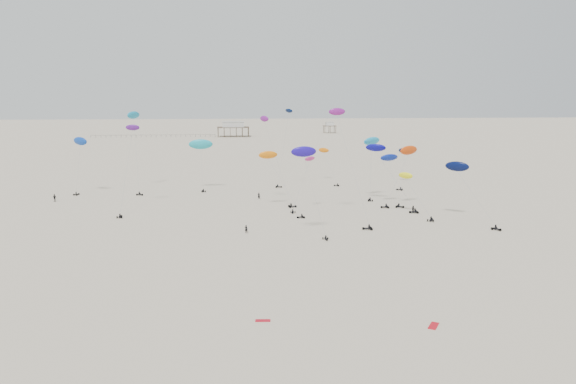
{
  "coord_description": "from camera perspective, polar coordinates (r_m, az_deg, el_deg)",
  "views": [
    {
      "loc": [
        -11.42,
        -24.83,
        26.38
      ],
      "look_at": [
        0.0,
        88.0,
        7.0
      ],
      "focal_mm": 35.0,
      "sensor_mm": 36.0,
      "label": 1
    }
  ],
  "objects": [
    {
      "name": "rig_2",
      "position": [
        175.41,
        3.98,
        3.41
      ],
      "size": [
        4.7,
        15.18,
        15.36
      ],
      "rotation": [
        0.0,
        0.0,
        1.23
      ],
      "color": "black",
      "rests_on": "ground"
    },
    {
      "name": "rig_8",
      "position": [
        145.99,
        8.48,
        4.46
      ],
      "size": [
        6.05,
        7.12,
        16.42
      ],
      "rotation": [
        0.0,
        0.0,
        0.04
      ],
      "color": "black",
      "rests_on": "ground"
    },
    {
      "name": "rig_1",
      "position": [
        135.05,
        -15.91,
        3.36
      ],
      "size": [
        3.8,
        15.06,
        22.21
      ],
      "rotation": [
        0.0,
        0.0,
        6.1
      ],
      "color": "black",
      "rests_on": "ground"
    },
    {
      "name": "spectator_2",
      "position": [
        154.32,
        -22.61,
        -0.9
      ],
      "size": [
        1.49,
        1.17,
        2.22
      ],
      "primitive_type": "imported",
      "rotation": [
        0.0,
        0.0,
        5.87
      ],
      "color": "black",
      "rests_on": "ground"
    },
    {
      "name": "spectator_0",
      "position": [
        110.25,
        -4.27,
        -4.17
      ],
      "size": [
        0.81,
        0.69,
        1.89
      ],
      "primitive_type": "imported",
      "rotation": [
        0.0,
        0.0,
        2.76
      ],
      "color": "black",
      "rests_on": "ground"
    },
    {
      "name": "rig_5",
      "position": [
        127.27,
        12.87,
        -0.09
      ],
      "size": [
        5.9,
        12.02,
        12.01
      ],
      "rotation": [
        0.0,
        0.0,
        5.7
      ],
      "color": "black",
      "rests_on": "ground"
    },
    {
      "name": "rig_15",
      "position": [
        161.21,
        -8.85,
        4.55
      ],
      "size": [
        6.84,
        7.03,
        14.64
      ],
      "rotation": [
        0.0,
        0.0,
        0.31
      ],
      "color": "black",
      "rests_on": "ground"
    },
    {
      "name": "rig_3",
      "position": [
        129.61,
        1.58,
        1.42
      ],
      "size": [
        6.79,
        6.19,
        12.93
      ],
      "rotation": [
        0.0,
        0.0,
        2.92
      ],
      "color": "black",
      "rests_on": "ground"
    },
    {
      "name": "rig_11",
      "position": [
        136.28,
        -1.19,
        3.64
      ],
      "size": [
        8.55,
        9.0,
        22.0
      ],
      "rotation": [
        0.0,
        0.0,
        4.8
      ],
      "color": "black",
      "rests_on": "ground"
    },
    {
      "name": "rig_13",
      "position": [
        137.24,
        11.77,
        3.24
      ],
      "size": [
        9.71,
        4.64,
        14.95
      ],
      "rotation": [
        0.0,
        0.0,
        1.6
      ],
      "color": "black",
      "rests_on": "ground"
    },
    {
      "name": "rig_9",
      "position": [
        172.85,
        11.67,
        3.28
      ],
      "size": [
        8.56,
        16.95,
        17.26
      ],
      "rotation": [
        0.0,
        0.0,
        1.09
      ],
      "color": "black",
      "rests_on": "ground"
    },
    {
      "name": "grounded_kite_b",
      "position": [
        68.56,
        -2.57,
        -12.94
      ],
      "size": [
        1.85,
        0.85,
        0.07
      ],
      "primitive_type": "cube",
      "rotation": [
        0.0,
        0.0,
        -0.09
      ],
      "color": "#B40B1B",
      "rests_on": "ground"
    },
    {
      "name": "pavilion_main",
      "position": [
        375.49,
        -5.59,
        6.27
      ],
      "size": [
        21.0,
        13.0,
        9.8
      ],
      "color": "brown",
      "rests_on": "ground"
    },
    {
      "name": "rig_4",
      "position": [
        138.97,
        10.48,
        2.38
      ],
      "size": [
        5.36,
        7.58,
        12.78
      ],
      "rotation": [
        0.0,
        0.0,
        4.08
      ],
      "color": "black",
      "rests_on": "ground"
    },
    {
      "name": "pavilion_small",
      "position": [
        411.72,
        4.25,
        6.48
      ],
      "size": [
        9.0,
        7.0,
        8.0
      ],
      "color": "brown",
      "rests_on": "ground"
    },
    {
      "name": "rig_0",
      "position": [
        104.77,
        1.88,
        3.06
      ],
      "size": [
        6.92,
        5.41,
        17.39
      ],
      "rotation": [
        0.0,
        0.0,
        3.22
      ],
      "color": "black",
      "rests_on": "ground"
    },
    {
      "name": "rig_17",
      "position": [
        139.73,
        9.63,
        3.26
      ],
      "size": [
        9.39,
        17.65,
        19.87
      ],
      "rotation": [
        0.0,
        0.0,
        1.56
      ],
      "color": "black",
      "rests_on": "ground"
    },
    {
      "name": "spectator_1",
      "position": [
        131.91,
        12.59,
        -2.08
      ],
      "size": [
        1.09,
        1.04,
        1.95
      ],
      "primitive_type": "imported",
      "rotation": [
        0.0,
        0.0,
        5.58
      ],
      "color": "black",
      "rests_on": "ground"
    },
    {
      "name": "rig_6",
      "position": [
        126.25,
        17.41,
        1.52
      ],
      "size": [
        7.18,
        16.4,
        16.4
      ],
      "rotation": [
        0.0,
        0.0,
        3.58
      ],
      "color": "black",
      "rests_on": "ground"
    },
    {
      "name": "rig_14",
      "position": [
        164.71,
        -15.33,
        6.27
      ],
      "size": [
        5.92,
        15.66,
        23.4
      ],
      "rotation": [
        0.0,
        0.0,
        4.07
      ],
      "color": "black",
      "rests_on": "ground"
    },
    {
      "name": "rig_12",
      "position": [
        119.12,
        6.15,
        3.86
      ],
      "size": [
        6.93,
        15.68,
        26.19
      ],
      "rotation": [
        0.0,
        0.0,
        1.52
      ],
      "color": "black",
      "rests_on": "ground"
    },
    {
      "name": "spectator_3",
      "position": [
        146.14,
        -2.97,
        -0.72
      ],
      "size": [
        0.8,
        0.62,
        1.98
      ],
      "primitive_type": "imported",
      "rotation": [
        0.0,
        0.0,
        2.95
      ],
      "color": "black",
      "rests_on": "ground"
    },
    {
      "name": "rig_10",
      "position": [
        131.27,
        -1.5,
        2.78
      ],
      "size": [
        9.78,
        14.81,
        18.14
      ],
      "rotation": [
        0.0,
        0.0,
        1.85
      ],
      "color": "black",
      "rests_on": "ground"
    },
    {
      "name": "ground_plane",
      "position": [
        226.66,
        -2.86,
        3.0
      ],
      "size": [
        900.0,
        900.0,
        0.0
      ],
      "primitive_type": "plane",
      "color": "beige"
    },
    {
      "name": "grounded_kite_a",
      "position": [
        69.18,
        14.57,
        -13.04
      ],
      "size": [
        1.94,
        2.34,
        0.08
      ],
      "primitive_type": "cube",
      "rotation": [
        0.0,
        0.0,
        1.01
      ],
      "color": "red",
      "rests_on": "ground"
    },
    {
      "name": "pier_fence",
      "position": [
        379.1,
        -13.5,
        5.56
      ],
      "size": [
        80.2,
        0.2,
        1.5
      ],
      "color": "black",
      "rests_on": "ground"
    },
    {
      "name": "rig_16",
      "position": [
        162.63,
        -20.39,
        4.26
      ],
      "size": [
        5.29,
        6.52,
        15.68
      ],
      "rotation": [
        0.0,
        0.0,
        5.81
      ],
      "color": "black",
      "rests_on": "ground"
    },
    {
      "name": "rig_7",
      "position": [
        164.25,
        -0.4,
        4.82
      ],
      "size": [
        5.86,
        5.2,
        23.0
      ],
      "rotation": [
        0.0,
        0.0,
        4.51
      ],
      "color": "black",
      "rests_on": "ground"
    }
  ]
}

